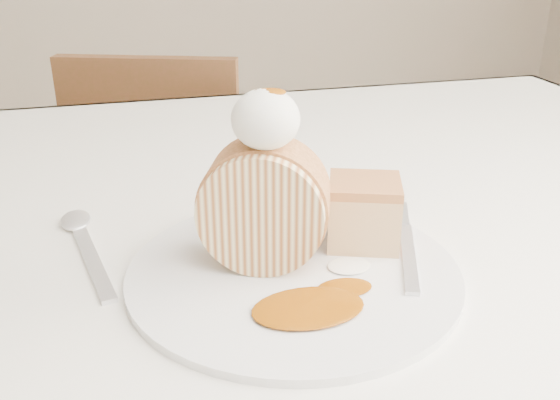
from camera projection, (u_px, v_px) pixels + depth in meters
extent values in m
cube|color=white|center=(250.00, 206.00, 0.75)|extent=(1.40, 0.90, 0.04)
cube|color=white|center=(203.00, 169.00, 1.19)|extent=(1.40, 0.01, 0.28)
cylinder|color=brown|center=(493.00, 263.00, 1.37)|extent=(0.06, 0.06, 0.71)
cube|color=brown|center=(178.00, 207.00, 1.57)|extent=(0.48, 0.48, 0.04)
cube|color=brown|center=(152.00, 150.00, 1.33)|extent=(0.37, 0.16, 0.39)
cylinder|color=brown|center=(251.00, 250.00, 1.78)|extent=(0.03, 0.03, 0.37)
cylinder|color=brown|center=(141.00, 245.00, 1.81)|extent=(0.03, 0.03, 0.37)
cylinder|color=brown|center=(234.00, 314.00, 1.49)|extent=(0.03, 0.03, 0.37)
cylinder|color=brown|center=(103.00, 308.00, 1.52)|extent=(0.03, 0.03, 0.37)
cylinder|color=white|center=(293.00, 272.00, 0.56)|extent=(0.38, 0.38, 0.01)
cylinder|color=beige|center=(264.00, 206.00, 0.55)|extent=(0.13, 0.10, 0.11)
cube|color=#CB824D|center=(363.00, 216.00, 0.60)|extent=(0.08, 0.08, 0.06)
ellipsoid|color=white|center=(266.00, 119.00, 0.51)|extent=(0.06, 0.06, 0.05)
ellipsoid|color=#864105|center=(269.00, 85.00, 0.50)|extent=(0.03, 0.02, 0.01)
cube|color=silver|center=(409.00, 257.00, 0.58)|extent=(0.09, 0.17, 0.00)
cube|color=silver|center=(93.00, 263.00, 0.58)|extent=(0.06, 0.18, 0.00)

